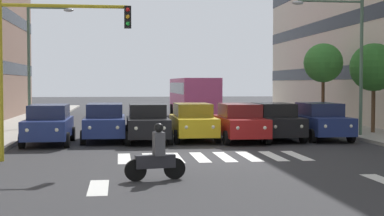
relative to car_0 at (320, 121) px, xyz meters
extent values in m
plane|color=#2D2D30|center=(6.09, 5.59, -0.89)|extent=(180.00, 180.00, 0.00)
cube|color=silver|center=(2.94, 5.59, -0.88)|extent=(0.45, 2.80, 0.01)
cube|color=silver|center=(3.84, 5.59, -0.88)|extent=(0.45, 2.80, 0.01)
cube|color=silver|center=(4.74, 5.59, -0.88)|extent=(0.45, 2.80, 0.01)
cube|color=silver|center=(5.64, 5.59, -0.88)|extent=(0.45, 2.80, 0.01)
cube|color=silver|center=(6.54, 5.59, -0.88)|extent=(0.45, 2.80, 0.01)
cube|color=silver|center=(7.44, 5.59, -0.88)|extent=(0.45, 2.80, 0.01)
cube|color=silver|center=(8.34, 5.59, -0.88)|extent=(0.45, 2.80, 0.01)
cube|color=silver|center=(9.24, 5.59, -0.88)|extent=(0.45, 2.80, 0.01)
cube|color=silver|center=(9.94, 11.09, -0.88)|extent=(0.50, 2.20, 0.01)
cube|color=navy|center=(0.00, 0.05, -0.17)|extent=(1.80, 4.40, 0.80)
cube|color=#1D2547|center=(0.00, -0.15, 0.53)|extent=(1.58, 2.46, 0.60)
cylinder|color=black|center=(-0.90, 1.50, -0.57)|extent=(0.22, 0.64, 0.64)
cylinder|color=black|center=(0.90, 1.50, -0.57)|extent=(0.22, 0.64, 0.64)
cylinder|color=black|center=(-0.90, -1.40, -0.57)|extent=(0.22, 0.64, 0.64)
cylinder|color=black|center=(0.90, -1.40, -0.57)|extent=(0.22, 0.64, 0.64)
sphere|color=white|center=(-0.58, 2.20, -0.09)|extent=(0.18, 0.18, 0.18)
sphere|color=white|center=(0.58, 2.20, -0.09)|extent=(0.18, 0.18, 0.18)
cube|color=black|center=(2.20, 0.00, -0.17)|extent=(1.80, 4.40, 0.80)
cube|color=black|center=(2.20, -0.20, 0.53)|extent=(1.58, 2.46, 0.60)
cylinder|color=black|center=(1.30, 1.45, -0.57)|extent=(0.22, 0.64, 0.64)
cylinder|color=black|center=(3.10, 1.45, -0.57)|extent=(0.22, 0.64, 0.64)
cylinder|color=black|center=(1.30, -1.45, -0.57)|extent=(0.22, 0.64, 0.64)
cylinder|color=black|center=(3.10, -1.45, -0.57)|extent=(0.22, 0.64, 0.64)
sphere|color=white|center=(1.63, 2.15, -0.09)|extent=(0.18, 0.18, 0.18)
sphere|color=white|center=(2.78, 2.15, -0.09)|extent=(0.18, 0.18, 0.18)
cube|color=maroon|center=(3.95, 0.49, -0.17)|extent=(1.80, 4.40, 0.80)
cube|color=maroon|center=(3.95, 0.29, 0.53)|extent=(1.58, 2.46, 0.60)
cylinder|color=black|center=(3.05, 1.94, -0.57)|extent=(0.22, 0.64, 0.64)
cylinder|color=black|center=(4.85, 1.94, -0.57)|extent=(0.22, 0.64, 0.64)
cylinder|color=black|center=(3.05, -0.96, -0.57)|extent=(0.22, 0.64, 0.64)
cylinder|color=black|center=(4.85, -0.96, -0.57)|extent=(0.22, 0.64, 0.64)
sphere|color=white|center=(3.37, 2.64, -0.09)|extent=(0.18, 0.18, 0.18)
sphere|color=white|center=(4.53, 2.64, -0.09)|extent=(0.18, 0.18, 0.18)
cube|color=gold|center=(6.02, -0.24, -0.17)|extent=(1.80, 4.40, 0.80)
cube|color=olive|center=(6.02, -0.44, 0.53)|extent=(1.58, 2.46, 0.60)
cylinder|color=black|center=(5.12, 1.22, -0.57)|extent=(0.22, 0.64, 0.64)
cylinder|color=black|center=(6.92, 1.22, -0.57)|extent=(0.22, 0.64, 0.64)
cylinder|color=black|center=(5.12, -1.69, -0.57)|extent=(0.22, 0.64, 0.64)
cylinder|color=black|center=(6.92, -1.69, -0.57)|extent=(0.22, 0.64, 0.64)
sphere|color=white|center=(5.44, 1.91, -0.09)|extent=(0.18, 0.18, 0.18)
sphere|color=white|center=(6.59, 1.91, -0.09)|extent=(0.18, 0.18, 0.18)
cube|color=black|center=(8.14, 0.12, -0.17)|extent=(1.80, 4.40, 0.80)
cube|color=black|center=(8.14, -0.08, 0.53)|extent=(1.58, 2.46, 0.60)
cylinder|color=black|center=(7.24, 1.57, -0.57)|extent=(0.22, 0.64, 0.64)
cylinder|color=black|center=(9.04, 1.57, -0.57)|extent=(0.22, 0.64, 0.64)
cylinder|color=black|center=(7.24, -1.34, -0.57)|extent=(0.22, 0.64, 0.64)
cylinder|color=black|center=(9.04, -1.34, -0.57)|extent=(0.22, 0.64, 0.64)
sphere|color=white|center=(7.57, 2.27, -0.09)|extent=(0.18, 0.18, 0.18)
sphere|color=white|center=(8.72, 2.27, -0.09)|extent=(0.18, 0.18, 0.18)
cube|color=navy|center=(10.05, -0.45, -0.17)|extent=(1.80, 4.40, 0.80)
cube|color=#1D2547|center=(10.05, -0.65, 0.53)|extent=(1.58, 2.46, 0.60)
cylinder|color=black|center=(9.15, 1.00, -0.57)|extent=(0.22, 0.64, 0.64)
cylinder|color=black|center=(10.95, 1.00, -0.57)|extent=(0.22, 0.64, 0.64)
cylinder|color=black|center=(9.15, -1.90, -0.57)|extent=(0.22, 0.64, 0.64)
cylinder|color=black|center=(10.95, -1.90, -0.57)|extent=(0.22, 0.64, 0.64)
sphere|color=white|center=(9.48, 1.70, -0.09)|extent=(0.18, 0.18, 0.18)
sphere|color=white|center=(10.63, 1.70, -0.09)|extent=(0.18, 0.18, 0.18)
cube|color=navy|center=(12.45, 0.50, -0.17)|extent=(1.80, 4.40, 0.80)
cube|color=#1D2547|center=(12.45, 0.30, 0.53)|extent=(1.58, 2.46, 0.60)
cylinder|color=black|center=(11.55, 1.95, -0.57)|extent=(0.22, 0.64, 0.64)
cylinder|color=black|center=(13.35, 1.95, -0.57)|extent=(0.22, 0.64, 0.64)
cylinder|color=black|center=(11.55, -0.95, -0.57)|extent=(0.22, 0.64, 0.64)
cylinder|color=black|center=(13.35, -0.95, -0.57)|extent=(0.22, 0.64, 0.64)
sphere|color=white|center=(11.87, 2.65, -0.09)|extent=(0.18, 0.18, 0.18)
sphere|color=white|center=(13.02, 2.65, -0.09)|extent=(0.18, 0.18, 0.18)
cube|color=#DB5193|center=(3.95, -15.93, 0.86)|extent=(2.50, 10.50, 2.50)
cube|color=black|center=(3.95, -15.93, 1.41)|extent=(2.52, 9.87, 0.80)
cylinder|color=black|center=(2.70, -12.25, -0.39)|extent=(0.28, 1.00, 1.00)
cylinder|color=black|center=(5.20, -12.25, -0.39)|extent=(0.28, 1.00, 1.00)
cylinder|color=black|center=(2.70, -19.08, -0.39)|extent=(0.28, 1.00, 1.00)
cylinder|color=black|center=(5.20, -19.08, -0.39)|extent=(0.28, 1.00, 1.00)
cylinder|color=black|center=(8.98, 10.29, -0.59)|extent=(0.61, 0.20, 0.60)
cylinder|color=black|center=(7.89, 10.09, -0.59)|extent=(0.61, 0.20, 0.60)
cube|color=#232328|center=(8.44, 10.19, -0.37)|extent=(1.13, 0.43, 0.36)
cube|color=#4C4C51|center=(8.34, 10.17, 0.11)|extent=(0.34, 0.40, 0.64)
sphere|color=black|center=(8.34, 10.17, 0.55)|extent=(0.26, 0.26, 0.26)
cylinder|color=#AD991E|center=(13.40, 5.74, 1.86)|extent=(0.18, 0.18, 5.50)
cylinder|color=#AD991E|center=(11.25, 5.74, 4.41)|extent=(4.31, 0.12, 0.12)
cube|color=black|center=(9.09, 5.74, 4.06)|extent=(0.24, 0.28, 0.76)
sphere|color=red|center=(9.09, 5.89, 4.30)|extent=(0.14, 0.14, 0.14)
sphere|color=orange|center=(9.09, 5.89, 4.06)|extent=(0.14, 0.14, 0.14)
sphere|color=green|center=(9.09, 5.89, 3.82)|extent=(0.14, 0.14, 0.14)
cylinder|color=#4C6B56|center=(-2.23, -0.50, 2.55)|extent=(0.16, 0.16, 6.57)
cylinder|color=#4C6B56|center=(-0.63, -0.50, 5.68)|extent=(3.20, 0.10, 0.10)
ellipsoid|color=#B7BCC1|center=(0.97, -0.50, 5.58)|extent=(0.56, 0.28, 0.20)
cylinder|color=#4C6B56|center=(14.40, -7.00, 2.70)|extent=(0.16, 0.16, 6.86)
cylinder|color=#4C6B56|center=(13.29, -7.00, 5.98)|extent=(2.21, 0.10, 0.10)
ellipsoid|color=#B7BCC1|center=(12.19, -7.00, 5.88)|extent=(0.56, 0.28, 0.20)
cylinder|color=#513823|center=(-3.46, -1.76, 0.56)|extent=(0.20, 0.20, 2.59)
sphere|color=#2D6B28|center=(-3.46, -1.76, 2.58)|extent=(2.44, 2.44, 2.44)
cylinder|color=#513823|center=(-3.00, -7.69, 0.78)|extent=(0.20, 0.20, 3.03)
sphere|color=#387F33|center=(-3.00, -7.69, 3.01)|extent=(2.39, 2.39, 2.39)
camera|label=1|loc=(9.42, 25.56, 1.78)|focal=52.85mm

